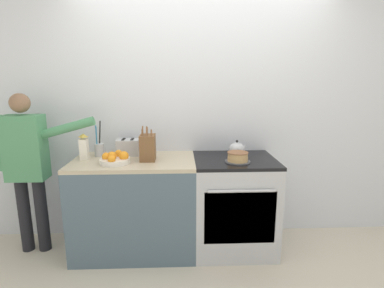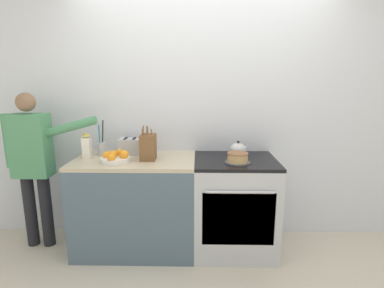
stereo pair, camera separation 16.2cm
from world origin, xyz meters
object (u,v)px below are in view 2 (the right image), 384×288
at_px(fruit_bowl, 116,158).
at_px(milk_carton, 87,146).
at_px(tea_kettle, 238,150).
at_px(layer_cake, 238,158).
at_px(person_baker, 33,158).
at_px(utensil_crock, 102,147).
at_px(stove_range, 234,205).
at_px(toaster, 130,146).
at_px(knife_block, 148,147).

distance_m(fruit_bowl, milk_carton, 0.35).
height_order(tea_kettle, fruit_bowl, tea_kettle).
relative_size(layer_cake, fruit_bowl, 0.87).
bearing_deg(milk_carton, layer_cake, -5.94).
bearing_deg(fruit_bowl, milk_carton, 154.63).
bearing_deg(person_baker, layer_cake, -6.50).
height_order(layer_cake, utensil_crock, utensil_crock).
height_order(stove_range, utensil_crock, utensil_crock).
height_order(milk_carton, person_baker, person_baker).
relative_size(utensil_crock, fruit_bowl, 1.30).
bearing_deg(stove_range, toaster, 169.58).
bearing_deg(utensil_crock, toaster, 6.38).
bearing_deg(tea_kettle, person_baker, -177.46).
relative_size(fruit_bowl, person_baker, 0.17).
xyz_separation_m(tea_kettle, knife_block, (-0.84, -0.13, 0.05)).
distance_m(stove_range, fruit_bowl, 1.19).
relative_size(stove_range, toaster, 3.92).
bearing_deg(tea_kettle, milk_carton, -176.76).
distance_m(knife_block, person_baker, 1.11).
height_order(stove_range, fruit_bowl, fruit_bowl).
height_order(knife_block, milk_carton, knife_block).
bearing_deg(tea_kettle, knife_block, -171.43).
bearing_deg(stove_range, layer_cake, -88.69).
bearing_deg(stove_range, fruit_bowl, -173.81).
height_order(stove_range, layer_cake, layer_cake).
height_order(stove_range, milk_carton, milk_carton).
relative_size(knife_block, milk_carton, 1.31).
distance_m(layer_cake, fruit_bowl, 1.08).
relative_size(toaster, milk_carton, 0.94).
bearing_deg(toaster, stove_range, -10.42).
distance_m(layer_cake, knife_block, 0.82).
bearing_deg(knife_block, utensil_crock, 160.27).
distance_m(stove_range, utensil_crock, 1.40).
xyz_separation_m(knife_block, toaster, (-0.21, 0.20, -0.04)).
relative_size(utensil_crock, toaster, 1.48).
bearing_deg(toaster, tea_kettle, -4.18).
xyz_separation_m(stove_range, toaster, (-1.02, 0.19, 0.53)).
bearing_deg(knife_block, tea_kettle, 8.57).
relative_size(stove_range, utensil_crock, 2.65).
relative_size(stove_range, milk_carton, 3.70).
relative_size(stove_range, person_baker, 0.60).
xyz_separation_m(tea_kettle, milk_carton, (-1.43, -0.08, 0.05)).
bearing_deg(layer_cake, toaster, 163.46).
distance_m(tea_kettle, utensil_crock, 1.33).
xyz_separation_m(tea_kettle, toaster, (-1.05, 0.08, 0.01)).
height_order(layer_cake, knife_block, knife_block).
xyz_separation_m(fruit_bowl, person_baker, (-0.82, 0.14, -0.05)).
bearing_deg(toaster, person_baker, -169.60).
relative_size(tea_kettle, person_baker, 0.12).
xyz_separation_m(utensil_crock, toaster, (0.27, 0.03, 0.01)).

